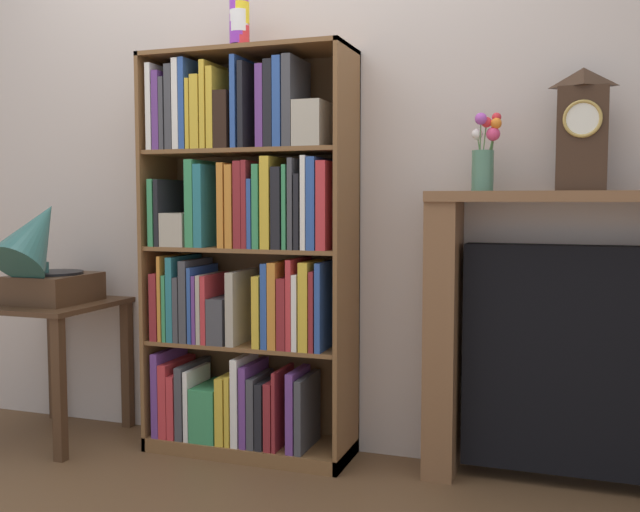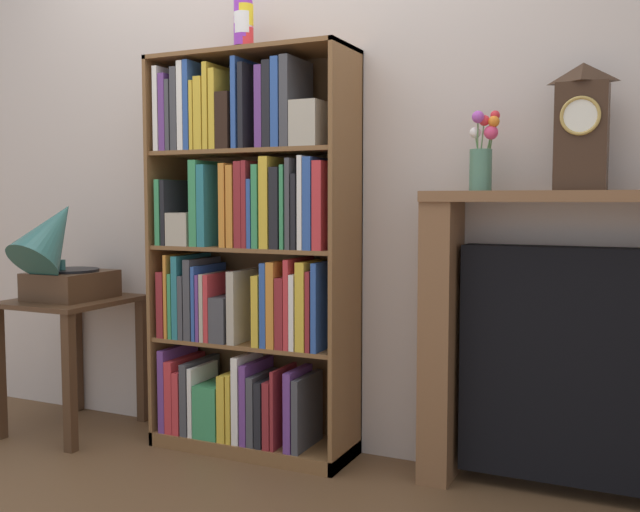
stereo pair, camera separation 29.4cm
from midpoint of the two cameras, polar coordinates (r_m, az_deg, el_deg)
ground_plane at (r=3.13m, az=-3.89°, el=-16.00°), size 8.01×6.40×0.02m
wall_back at (r=3.16m, az=2.42°, el=8.37°), size 5.01×0.08×2.60m
bookshelf at (r=3.07m, az=-2.97°, el=-0.62°), size 0.89×0.31×1.70m
cup_stack at (r=3.17m, az=-3.29°, el=17.61°), size 0.08×0.08×0.22m
side_table_left at (r=3.54m, az=-16.75°, el=-5.64°), size 0.49×0.55×0.62m
gramophone at (r=3.45m, az=-17.63°, el=0.10°), size 0.30×0.49×0.52m
fireplace_mantel at (r=2.82m, az=22.85°, el=-6.88°), size 1.15×0.25×1.12m
mantel_clock at (r=2.76m, az=22.92°, el=9.40°), size 0.17×0.13×0.44m
flower_vase at (r=2.79m, az=15.70°, el=7.62°), size 0.11×0.09×0.30m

